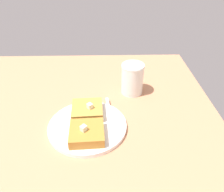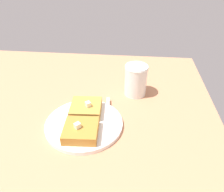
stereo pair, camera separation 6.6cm
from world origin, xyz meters
The scene contains 8 objects.
table_surface centered at (0.00, 0.00, 1.22)cm, with size 102.39×102.39×2.45cm, color #B57754.
plate centered at (-2.65, 11.83, 3.11)cm, with size 21.68×21.68×1.17cm.
toast_slice_left centered at (-7.35, 11.57, 4.95)cm, with size 8.64×8.79×2.65cm, color #B48438.
toast_slice_middle centered at (2.04, 12.10, 4.95)cm, with size 8.64×8.79×2.65cm, color #AD732C.
butter_pat_primary centered at (-6.68, 12.43, 6.98)cm, with size 1.43×1.29×1.43cm, color #F7EEC4.
butter_pat_secondary centered at (2.42, 11.44, 6.98)cm, with size 1.43×1.29×1.43cm, color #F0ECC9.
fork centered at (-5.95, 18.23, 3.80)cm, with size 16.06×3.17×0.36cm.
syrup_jar centered at (-20.38, 25.89, 7.18)cm, with size 7.56×7.56×10.47cm.
Camera 1 is at (42.60, 17.55, 44.51)cm, focal length 35.00 mm.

